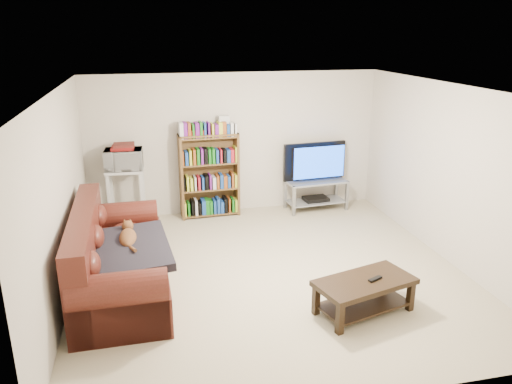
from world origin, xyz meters
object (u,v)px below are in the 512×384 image
object	(u,v)px
tv_stand	(316,190)
bookshelf	(209,174)
sofa	(113,264)
coffee_table	(364,290)

from	to	relation	value
tv_stand	bookshelf	xyz separation A→B (m)	(-1.88, 0.10, 0.38)
sofa	coffee_table	world-z (taller)	sofa
sofa	coffee_table	size ratio (longest dim) A/B	1.99
sofa	bookshelf	size ratio (longest dim) A/B	1.71
sofa	coffee_table	distance (m)	3.00
coffee_table	bookshelf	xyz separation A→B (m)	(-1.28, 3.48, 0.45)
bookshelf	sofa	bearing A→B (deg)	-125.40
sofa	tv_stand	xyz separation A→B (m)	(3.37, 2.24, 0.00)
tv_stand	bookshelf	world-z (taller)	bookshelf
coffee_table	tv_stand	world-z (taller)	tv_stand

